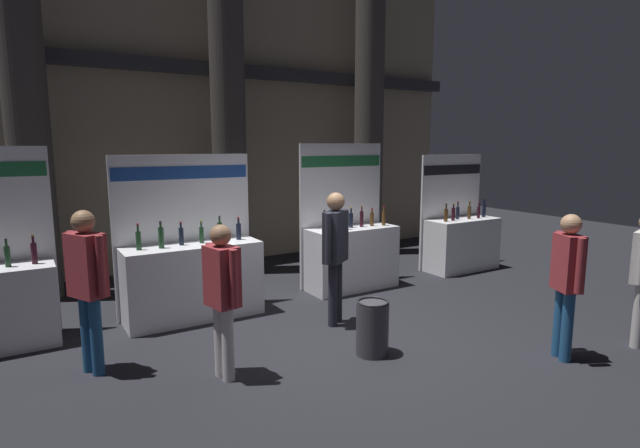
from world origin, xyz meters
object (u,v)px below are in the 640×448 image
exhibitor_booth_1 (193,275)px  exhibitor_booth_2 (351,252)px  exhibitor_booth_3 (461,240)px  visitor_4 (222,289)px  visitor_2 (87,277)px  visitor_0 (335,246)px  trash_bin (372,328)px  visitor_3 (567,276)px

exhibitor_booth_1 → exhibitor_booth_2: exhibitor_booth_2 is taller
exhibitor_booth_3 → visitor_4: (-5.54, -2.00, 0.37)m
exhibitor_booth_3 → visitor_2: exhibitor_booth_3 is taller
exhibitor_booth_3 → visitor_0: bearing=-161.2°
trash_bin → visitor_2: size_ratio=0.37×
visitor_3 → visitor_4: 3.75m
exhibitor_booth_1 → visitor_3: size_ratio=1.37×
exhibitor_booth_3 → visitor_2: (-6.69, -1.16, 0.46)m
exhibitor_booth_1 → exhibitor_booth_3: bearing=0.3°
visitor_3 → visitor_4: bearing=91.6°
exhibitor_booth_2 → visitor_4: exhibitor_booth_2 is taller
exhibitor_booth_1 → visitor_3: 4.71m
exhibitor_booth_1 → visitor_4: exhibitor_booth_1 is taller
exhibitor_booth_3 → visitor_2: size_ratio=1.26×
visitor_4 → exhibitor_booth_1: bearing=-19.4°
exhibitor_booth_1 → visitor_2: (-1.44, -1.13, 0.44)m
visitor_0 → exhibitor_booth_3: bearing=-16.5°
visitor_2 → visitor_4: (1.15, -0.83, -0.09)m
exhibitor_booth_1 → visitor_4: bearing=-98.3°
trash_bin → visitor_2: (-2.81, 1.15, 0.73)m
exhibitor_booth_3 → visitor_0: exhibitor_booth_3 is taller
visitor_2 → visitor_4: 1.42m
exhibitor_booth_1 → visitor_2: size_ratio=1.30×
visitor_2 → exhibitor_booth_3: bearing=-107.0°
visitor_0 → visitor_3: (1.58, -2.26, -0.11)m
exhibitor_booth_2 → visitor_2: bearing=-163.7°
visitor_0 → visitor_2: bearing=142.8°
exhibitor_booth_3 → visitor_4: size_ratio=1.36×
visitor_0 → visitor_2: visitor_0 is taller
exhibitor_booth_1 → visitor_0: bearing=-38.5°
exhibitor_booth_3 → trash_bin: (-3.88, -2.32, -0.26)m
visitor_2 → visitor_4: size_ratio=1.08×
trash_bin → visitor_0: size_ratio=0.36×
exhibitor_booth_2 → trash_bin: bearing=-119.4°
visitor_0 → visitor_2: (-2.99, 0.10, -0.02)m
exhibitor_booth_2 → visitor_3: exhibitor_booth_2 is taller
exhibitor_booth_2 → trash_bin: 2.73m
visitor_4 → exhibitor_booth_3: bearing=-81.3°
exhibitor_booth_1 → visitor_3: (3.14, -3.49, 0.35)m
exhibitor_booth_2 → visitor_0: bearing=-131.4°
visitor_2 → trash_bin: bearing=-139.2°
visitor_3 → visitor_4: (-3.42, 1.53, -0.01)m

